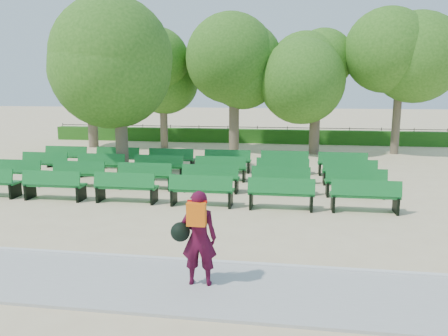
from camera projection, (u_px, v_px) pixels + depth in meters
ground at (198, 192)px, 15.59m from camera, size 120.00×120.00×0.00m
paving at (119, 282)px, 8.39m from camera, size 30.00×2.20×0.06m
curb at (139, 258)px, 9.51m from camera, size 30.00×0.12×0.10m
hedge at (242, 136)px, 29.10m from camera, size 26.00×0.70×0.90m
fence at (242, 142)px, 29.57m from camera, size 26.00×0.10×1.02m
tree_line at (234, 151)px, 25.30m from camera, size 21.80×6.80×7.04m
bench_array at (185, 182)px, 16.76m from camera, size 2.06×0.78×1.27m
tree_among at (119, 74)px, 17.44m from camera, size 4.68×4.68×6.34m
person at (197, 237)px, 8.08m from camera, size 0.86×0.53×1.82m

